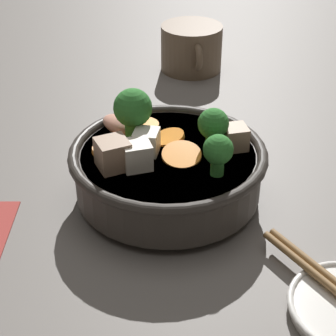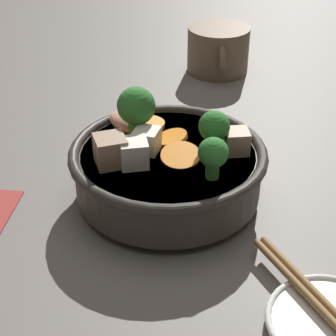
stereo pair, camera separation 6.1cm
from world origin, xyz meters
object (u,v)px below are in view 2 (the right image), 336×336
(stirfry_bowl, at_px, (167,165))
(side_saucer, at_px, (332,325))
(chopsticks_pair, at_px, (334,317))
(dark_mug, at_px, (218,50))

(stirfry_bowl, relative_size, side_saucer, 1.91)
(side_saucer, bearing_deg, chopsticks_pair, 0.00)
(dark_mug, height_order, chopsticks_pair, dark_mug)
(chopsticks_pair, bearing_deg, stirfry_bowl, -146.30)
(stirfry_bowl, bearing_deg, side_saucer, 33.70)
(stirfry_bowl, distance_m, chopsticks_pair, 0.24)
(stirfry_bowl, relative_size, chopsticks_pair, 1.05)
(stirfry_bowl, bearing_deg, dark_mug, 164.97)
(stirfry_bowl, distance_m, dark_mug, 0.36)
(side_saucer, relative_size, dark_mug, 0.93)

